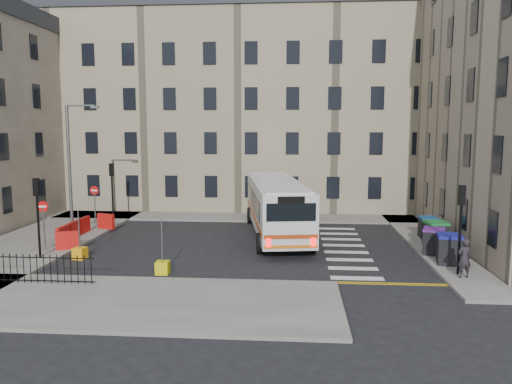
# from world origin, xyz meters

# --- Properties ---
(ground) EXTENTS (120.00, 120.00, 0.00)m
(ground) POSITION_xyz_m (0.00, 0.00, 0.00)
(ground) COLOR black
(ground) RESTS_ON ground
(pavement_north) EXTENTS (36.00, 3.20, 0.15)m
(pavement_north) POSITION_xyz_m (-6.00, 8.60, 0.07)
(pavement_north) COLOR slate
(pavement_north) RESTS_ON ground
(pavement_east) EXTENTS (2.40, 26.00, 0.15)m
(pavement_east) POSITION_xyz_m (9.00, 4.00, 0.07)
(pavement_east) COLOR slate
(pavement_east) RESTS_ON ground
(pavement_west) EXTENTS (6.00, 22.00, 0.15)m
(pavement_west) POSITION_xyz_m (-14.00, 1.00, 0.07)
(pavement_west) COLOR slate
(pavement_west) RESTS_ON ground
(pavement_sw) EXTENTS (20.00, 6.00, 0.15)m
(pavement_sw) POSITION_xyz_m (-7.00, -10.00, 0.07)
(pavement_sw) COLOR slate
(pavement_sw) RESTS_ON ground
(terrace_north) EXTENTS (38.30, 10.80, 17.20)m
(terrace_north) POSITION_xyz_m (-7.00, 15.50, 8.62)
(terrace_north) COLOR gray
(terrace_north) RESTS_ON ground
(traffic_light_east) EXTENTS (0.28, 0.22, 4.10)m
(traffic_light_east) POSITION_xyz_m (8.60, -5.50, 2.87)
(traffic_light_east) COLOR black
(traffic_light_east) RESTS_ON pavement_east
(traffic_light_nw) EXTENTS (0.28, 0.22, 4.10)m
(traffic_light_nw) POSITION_xyz_m (-12.00, 6.50, 2.87)
(traffic_light_nw) COLOR black
(traffic_light_nw) RESTS_ON pavement_west
(traffic_light_sw) EXTENTS (0.28, 0.22, 4.10)m
(traffic_light_sw) POSITION_xyz_m (-12.00, -4.00, 2.87)
(traffic_light_sw) COLOR black
(traffic_light_sw) RESTS_ON pavement_west
(streetlamp) EXTENTS (0.50, 0.22, 8.14)m
(streetlamp) POSITION_xyz_m (-13.00, 2.00, 4.34)
(streetlamp) COLOR #595B5E
(streetlamp) RESTS_ON pavement_west
(no_entry_north) EXTENTS (0.60, 0.08, 3.00)m
(no_entry_north) POSITION_xyz_m (-12.50, 4.50, 2.08)
(no_entry_north) COLOR #595B5E
(no_entry_north) RESTS_ON pavement_west
(no_entry_south) EXTENTS (0.60, 0.08, 3.00)m
(no_entry_south) POSITION_xyz_m (-12.50, -2.50, 2.08)
(no_entry_south) COLOR #595B5E
(no_entry_south) RESTS_ON pavement_west
(roadworks_barriers) EXTENTS (1.66, 6.26, 1.00)m
(roadworks_barriers) POSITION_xyz_m (-11.84, 0.50, 0.65)
(roadworks_barriers) COLOR red
(roadworks_barriers) RESTS_ON pavement_west
(iron_railings) EXTENTS (7.80, 0.04, 1.20)m
(iron_railings) POSITION_xyz_m (-11.25, -8.20, 0.75)
(iron_railings) COLOR black
(iron_railings) RESTS_ON pavement_sw
(bus) EXTENTS (4.78, 12.92, 3.44)m
(bus) POSITION_xyz_m (0.00, 2.76, 1.99)
(bus) COLOR silver
(bus) RESTS_ON ground
(wheelie_bin_a) EXTENTS (1.36, 1.50, 1.45)m
(wheelie_bin_a) POSITION_xyz_m (8.74, -3.64, 0.88)
(wheelie_bin_a) COLOR black
(wheelie_bin_a) RESTS_ON pavement_east
(wheelie_bin_b) EXTENTS (1.43, 1.53, 1.37)m
(wheelie_bin_b) POSITION_xyz_m (8.51, -1.76, 0.84)
(wheelie_bin_b) COLOR black
(wheelie_bin_b) RESTS_ON pavement_east
(wheelie_bin_c) EXTENTS (1.23, 1.38, 1.43)m
(wheelie_bin_c) POSITION_xyz_m (9.05, -0.11, 0.87)
(wheelie_bin_c) COLOR black
(wheelie_bin_c) RESTS_ON pavement_east
(wheelie_bin_d) EXTENTS (1.12, 1.22, 1.15)m
(wheelie_bin_d) POSITION_xyz_m (9.05, 0.80, 0.73)
(wheelie_bin_d) COLOR black
(wheelie_bin_d) RESTS_ON pavement_east
(wheelie_bin_e) EXTENTS (1.01, 1.16, 1.27)m
(wheelie_bin_e) POSITION_xyz_m (9.23, 2.25, 0.79)
(wheelie_bin_e) COLOR black
(wheelie_bin_e) RESTS_ON pavement_east
(pedestrian) EXTENTS (0.73, 0.58, 1.77)m
(pedestrian) POSITION_xyz_m (8.69, -6.00, 1.03)
(pedestrian) COLOR black
(pedestrian) RESTS_ON pavement_east
(bollard_yellow) EXTENTS (0.68, 0.68, 0.60)m
(bollard_yellow) POSITION_xyz_m (-10.00, -3.70, 0.30)
(bollard_yellow) COLOR #FFA40E
(bollard_yellow) RESTS_ON ground
(bollard_chevron) EXTENTS (0.61, 0.61, 0.60)m
(bollard_chevron) POSITION_xyz_m (-5.00, -6.00, 0.30)
(bollard_chevron) COLOR #D0C70C
(bollard_chevron) RESTS_ON ground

